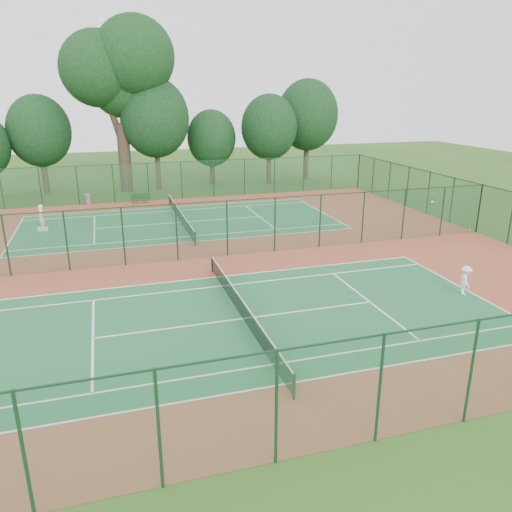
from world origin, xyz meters
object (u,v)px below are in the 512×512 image
Objects in this scene: player_near at (465,280)px; big_tree at (119,68)px; bench at (140,198)px; kit_bag at (43,229)px; trash_bin at (88,199)px; player_far at (41,217)px.

big_tree is at bearing 44.61° from player_near.
player_near is at bearing -57.97° from bench.
big_tree reaches higher than kit_bag.
player_near reaches higher than kit_bag.
player_near is 32.69m from trash_bin.
player_far is at bearing 69.04° from player_near.
big_tree is (6.91, 13.93, 10.81)m from player_far.
big_tree is (-14.49, 33.18, 10.99)m from player_near.
player_near reaches higher than trash_bin.
player_near is 37.84m from big_tree.
player_far is 10.47m from bench.
player_near is at bearing -55.97° from trash_bin.
player_far reaches higher than player_near.
big_tree is at bearing 70.21° from kit_bag.
bench is at bearing -84.57° from big_tree.
player_far reaches higher than trash_bin.
player_far is at bearing 105.52° from kit_bag.
big_tree is (6.87, 14.17, 11.61)m from kit_bag.
big_tree is (-0.63, 6.68, 11.28)m from bench.
big_tree reaches higher than trash_bin.
player_far is (-21.40, 19.25, 0.18)m from player_near.
kit_bag is at bearing -110.81° from trash_bin.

